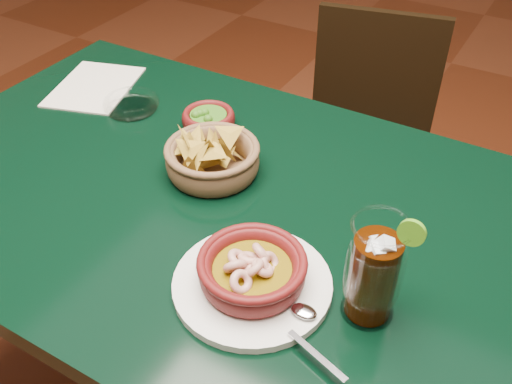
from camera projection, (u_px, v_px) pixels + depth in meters
The scene contains 8 objects.
dining_table at pixel (200, 226), 1.12m from camera, with size 1.20×0.80×0.75m.
dining_chair at pixel (363, 147), 1.68m from camera, with size 0.45×0.45×0.82m.
shrimp_plate at pixel (252, 274), 0.85m from camera, with size 0.31×0.24×0.08m.
chip_basket at pixel (212, 158), 1.07m from camera, with size 0.21×0.21×0.12m.
guacamole_ramekin at pixel (208, 119), 1.20m from camera, with size 0.13×0.13×0.04m.
cola_drink at pixel (374, 272), 0.78m from camera, with size 0.17×0.17×0.19m.
glass_ashtray at pixel (131, 104), 1.27m from camera, with size 0.13×0.13×0.03m.
paper_menu at pixel (95, 87), 1.35m from camera, with size 0.23×0.27×0.00m.
Camera 1 is at (0.51, -0.66, 1.41)m, focal length 40.00 mm.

